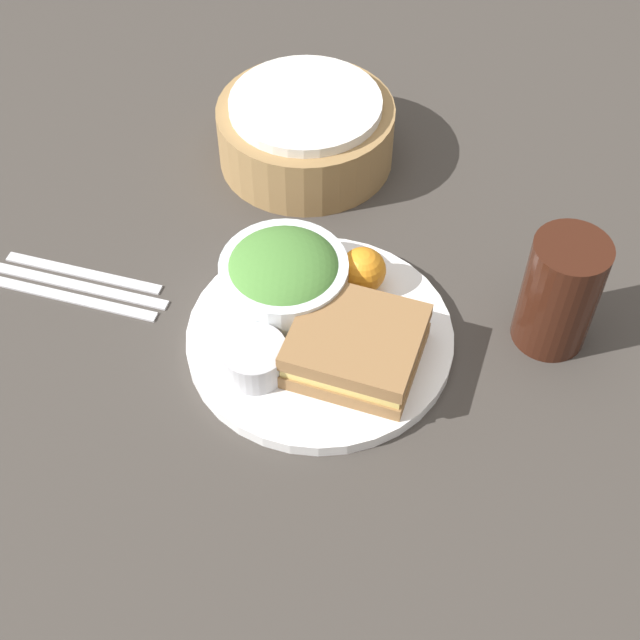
% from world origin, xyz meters
% --- Properties ---
extents(ground_plane, '(4.00, 4.00, 0.00)m').
position_xyz_m(ground_plane, '(0.00, 0.00, 0.00)').
color(ground_plane, '#3D3833').
extents(plate, '(0.27, 0.27, 0.01)m').
position_xyz_m(plate, '(0.00, 0.00, 0.01)').
color(plate, white).
rests_on(plate, ground_plane).
extents(sandwich, '(0.13, 0.12, 0.04)m').
position_xyz_m(sandwich, '(0.04, -0.02, 0.04)').
color(sandwich, olive).
rests_on(sandwich, plate).
extents(salad_bowl, '(0.13, 0.13, 0.07)m').
position_xyz_m(salad_bowl, '(-0.05, 0.03, 0.05)').
color(salad_bowl, white).
rests_on(salad_bowl, plate).
extents(dressing_cup, '(0.06, 0.06, 0.03)m').
position_xyz_m(dressing_cup, '(-0.04, -0.07, 0.03)').
color(dressing_cup, '#B7B7BC').
rests_on(dressing_cup, plate).
extents(orange_wedge, '(0.05, 0.05, 0.05)m').
position_xyz_m(orange_wedge, '(0.02, 0.07, 0.04)').
color(orange_wedge, orange).
rests_on(orange_wedge, plate).
extents(drink_glass, '(0.07, 0.07, 0.13)m').
position_xyz_m(drink_glass, '(0.21, 0.10, 0.06)').
color(drink_glass, '#38190F').
rests_on(drink_glass, ground_plane).
extents(bread_basket, '(0.21, 0.21, 0.09)m').
position_xyz_m(bread_basket, '(-0.13, 0.25, 0.04)').
color(bread_basket, '#997547').
rests_on(bread_basket, ground_plane).
extents(fork, '(0.20, 0.04, 0.01)m').
position_xyz_m(fork, '(-0.27, -0.05, 0.00)').
color(fork, silver).
rests_on(fork, ground_plane).
extents(knife, '(0.21, 0.04, 0.01)m').
position_xyz_m(knife, '(-0.27, -0.03, 0.00)').
color(knife, silver).
rests_on(knife, ground_plane).
extents(spoon, '(0.18, 0.03, 0.01)m').
position_xyz_m(spoon, '(-0.27, -0.01, 0.00)').
color(spoon, silver).
rests_on(spoon, ground_plane).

